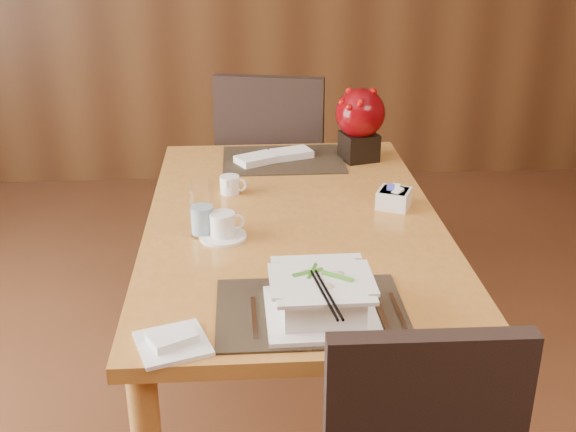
{
  "coord_description": "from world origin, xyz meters",
  "views": [
    {
      "loc": [
        -0.15,
        -1.42,
        1.64
      ],
      "look_at": [
        -0.03,
        0.35,
        0.87
      ],
      "focal_mm": 45.0,
      "sensor_mm": 36.0,
      "label": 1
    }
  ],
  "objects": [
    {
      "name": "napkins_far",
      "position": [
        -0.02,
        1.15,
        0.77
      ],
      "size": [
        0.31,
        0.21,
        0.03
      ],
      "primitive_type": null,
      "rotation": [
        0.0,
        0.0,
        0.4
      ],
      "color": "white",
      "rests_on": "dining_table"
    },
    {
      "name": "sugar_caddy",
      "position": [
        0.32,
        0.67,
        0.78
      ],
      "size": [
        0.13,
        0.13,
        0.06
      ],
      "primitive_type": "cube",
      "rotation": [
        0.0,
        0.0,
        -0.43
      ],
      "color": "white",
      "rests_on": "dining_table"
    },
    {
      "name": "creamer_jug",
      "position": [
        -0.2,
        0.83,
        0.78
      ],
      "size": [
        0.1,
        0.1,
        0.06
      ],
      "primitive_type": null,
      "rotation": [
        0.0,
        0.0,
        -0.29
      ],
      "color": "white",
      "rests_on": "dining_table"
    },
    {
      "name": "dining_table",
      "position": [
        0.0,
        0.6,
        0.65
      ],
      "size": [
        0.9,
        1.5,
        0.75
      ],
      "color": "#C48036",
      "rests_on": "ground"
    },
    {
      "name": "water_glass",
      "position": [
        -0.27,
        0.5,
        0.83
      ],
      "size": [
        0.09,
        0.09,
        0.17
      ],
      "primitive_type": "cylinder",
      "rotation": [
        0.0,
        0.0,
        0.27
      ],
      "color": "silver",
      "rests_on": "dining_table"
    },
    {
      "name": "placemat_near",
      "position": [
        0.0,
        0.05,
        0.75
      ],
      "size": [
        0.45,
        0.33,
        0.01
      ],
      "primitive_type": "cube",
      "color": "black",
      "rests_on": "dining_table"
    },
    {
      "name": "coffee_cup",
      "position": [
        -0.22,
        0.48,
        0.78
      ],
      "size": [
        0.14,
        0.14,
        0.08
      ],
      "rotation": [
        0.0,
        0.0,
        0.2
      ],
      "color": "white",
      "rests_on": "dining_table"
    },
    {
      "name": "far_chair",
      "position": [
        -0.01,
        1.54,
        0.57
      ],
      "size": [
        0.56,
        0.56,
        1.01
      ],
      "rotation": [
        0.0,
        0.0,
        2.92
      ],
      "color": "black",
      "rests_on": "ground"
    },
    {
      "name": "bread_plate",
      "position": [
        -0.32,
        -0.07,
        0.75
      ],
      "size": [
        0.19,
        0.19,
        0.01
      ],
      "primitive_type": "cube",
      "rotation": [
        0.0,
        0.0,
        0.33
      ],
      "color": "white",
      "rests_on": "dining_table"
    },
    {
      "name": "berry_decor",
      "position": [
        0.29,
        1.14,
        0.9
      ],
      "size": [
        0.18,
        0.18,
        0.27
      ],
      "rotation": [
        0.0,
        0.0,
        0.27
      ],
      "color": "black",
      "rests_on": "dining_table"
    },
    {
      "name": "soup_setting",
      "position": [
        0.02,
        0.03,
        0.8
      ],
      "size": [
        0.26,
        0.26,
        0.11
      ],
      "rotation": [
        0.0,
        0.0,
        0.02
      ],
      "color": "white",
      "rests_on": "dining_table"
    },
    {
      "name": "placemat_far",
      "position": [
        0.0,
        1.15,
        0.75
      ],
      "size": [
        0.45,
        0.33,
        0.01
      ],
      "primitive_type": "cube",
      "color": "black",
      "rests_on": "dining_table"
    }
  ]
}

